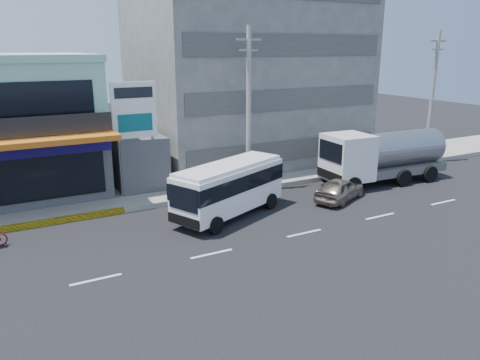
# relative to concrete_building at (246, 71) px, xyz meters

# --- Properties ---
(ground) EXTENTS (120.00, 120.00, 0.00)m
(ground) POSITION_rel_concrete_building_xyz_m (-10.00, -15.00, -7.00)
(ground) COLOR black
(ground) RESTS_ON ground
(sidewalk) EXTENTS (70.00, 5.00, 0.30)m
(sidewalk) POSITION_rel_concrete_building_xyz_m (-5.00, -5.50, -6.85)
(sidewalk) COLOR gray
(sidewalk) RESTS_ON ground
(concrete_building) EXTENTS (16.00, 12.00, 14.00)m
(concrete_building) POSITION_rel_concrete_building_xyz_m (0.00, 0.00, 0.00)
(concrete_building) COLOR gray
(concrete_building) RESTS_ON ground
(gap_structure) EXTENTS (3.00, 6.00, 3.50)m
(gap_structure) POSITION_rel_concrete_building_xyz_m (-10.00, -3.00, -5.25)
(gap_structure) COLOR #404044
(gap_structure) RESTS_ON ground
(satellite_dish) EXTENTS (1.50, 1.50, 0.15)m
(satellite_dish) POSITION_rel_concrete_building_xyz_m (-10.00, -4.00, -3.42)
(satellite_dish) COLOR slate
(satellite_dish) RESTS_ON gap_structure
(billboard) EXTENTS (2.60, 0.18, 6.90)m
(billboard) POSITION_rel_concrete_building_xyz_m (-10.50, -5.80, -2.07)
(billboard) COLOR gray
(billboard) RESTS_ON ground
(utility_pole_near) EXTENTS (1.60, 0.30, 10.00)m
(utility_pole_near) POSITION_rel_concrete_building_xyz_m (-4.00, -7.60, -1.85)
(utility_pole_near) COLOR #999993
(utility_pole_near) RESTS_ON ground
(utility_pole_far) EXTENTS (1.60, 0.30, 10.00)m
(utility_pole_far) POSITION_rel_concrete_building_xyz_m (12.00, -7.60, -1.85)
(utility_pole_far) COLOR #999993
(utility_pole_far) RESTS_ON ground
(minibus) EXTENTS (7.21, 4.77, 2.89)m
(minibus) POSITION_rel_concrete_building_xyz_m (-7.11, -11.07, -5.28)
(minibus) COLOR white
(minibus) RESTS_ON ground
(sedan) EXTENTS (4.32, 3.10, 1.37)m
(sedan) POSITION_rel_concrete_building_xyz_m (-0.13, -11.79, -6.32)
(sedan) COLOR tan
(sedan) RESTS_ON ground
(tanker_truck) EXTENTS (8.98, 3.29, 3.49)m
(tanker_truck) POSITION_rel_concrete_building_xyz_m (4.59, -10.17, -5.13)
(tanker_truck) COLOR white
(tanker_truck) RESTS_ON ground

